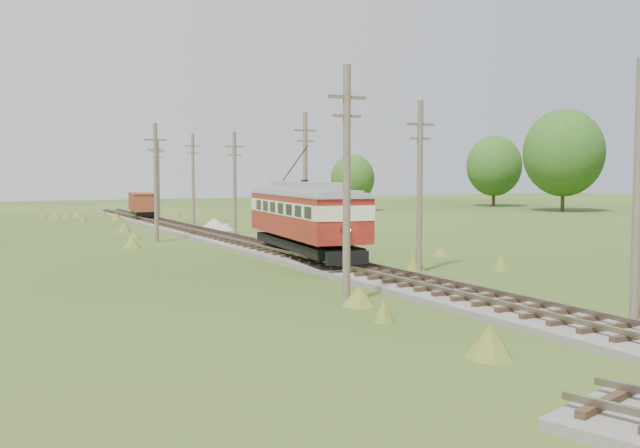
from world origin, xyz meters
TOP-DOWN VIEW (x-y plane):
  - railbed_main at (0.00, 34.00)m, footprint 3.60×96.00m
  - streetcar at (-0.00, 24.43)m, footprint 4.68×13.15m
  - gondola at (0.00, 64.12)m, footprint 3.26×7.46m
  - gravel_pile at (2.95, 48.75)m, footprint 2.96×3.14m
  - utility_pole_r_1 at (3.10, 5.00)m, footprint 0.30×0.30m
  - utility_pole_r_2 at (3.30, 18.00)m, footprint 1.60×0.30m
  - utility_pole_r_3 at (3.20, 31.00)m, footprint 1.60×0.30m
  - utility_pole_r_4 at (3.00, 44.00)m, footprint 1.60×0.30m
  - utility_pole_r_5 at (3.40, 57.00)m, footprint 1.60×0.30m
  - utility_pole_r_6 at (3.20, 70.00)m, footprint 1.60×0.30m
  - utility_pole_l_a at (-4.20, 12.00)m, footprint 1.60×0.30m
  - utility_pole_l_b at (-4.50, 40.00)m, footprint 1.60×0.30m
  - tree_right_4 at (54.00, 58.00)m, footprint 10.50×10.50m
  - tree_right_5 at (56.00, 74.00)m, footprint 8.40×8.40m
  - tree_mid_b at (30.00, 72.00)m, footprint 5.88×5.88m

SIDE VIEW (x-z plane):
  - railbed_main at x=0.00m, z-range -0.09..0.48m
  - gravel_pile at x=2.95m, z-range -0.03..1.04m
  - gondola at x=0.00m, z-range 0.66..3.06m
  - streetcar at x=0.00m, z-range -0.24..5.72m
  - utility_pole_r_4 at x=3.00m, z-range 0.12..8.52m
  - tree_mid_b at x=30.00m, z-range 0.54..8.12m
  - utility_pole_r_1 at x=3.10m, z-range 0.00..8.80m
  - utility_pole_r_2 at x=3.30m, z-range 0.12..8.72m
  - utility_pole_l_b at x=-4.50m, z-range 0.12..8.72m
  - utility_pole_r_6 at x=3.20m, z-range 0.12..8.82m
  - utility_pole_r_5 at x=3.40m, z-range 0.13..9.03m
  - utility_pole_r_3 at x=3.20m, z-range 0.13..9.13m
  - utility_pole_l_a at x=-4.20m, z-range 0.13..9.13m
  - tree_right_5 at x=56.00m, z-range 0.78..11.60m
  - tree_right_4 at x=54.00m, z-range 0.98..14.51m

